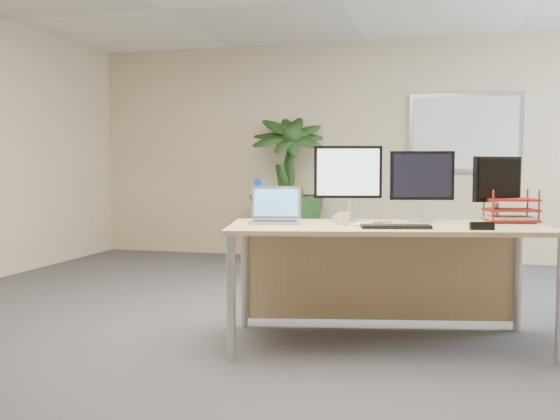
% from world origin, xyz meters
% --- Properties ---
extents(floor, '(8.00, 8.00, 0.00)m').
position_xyz_m(floor, '(0.00, 0.00, 0.00)').
color(floor, '#414045').
rests_on(floor, ground).
extents(back_wall, '(7.00, 0.04, 2.70)m').
position_xyz_m(back_wall, '(0.00, 4.00, 1.35)').
color(back_wall, beige).
rests_on(back_wall, floor).
extents(whiteboard, '(1.30, 0.04, 0.95)m').
position_xyz_m(whiteboard, '(1.20, 3.97, 1.55)').
color(whiteboard, '#B6B6BB').
rests_on(whiteboard, back_wall).
extents(desk, '(2.16, 1.24, 0.78)m').
position_xyz_m(desk, '(0.57, 0.37, 0.61)').
color(desk, tan).
rests_on(desk, floor).
extents(floor_plant, '(1.05, 1.05, 1.50)m').
position_xyz_m(floor_plant, '(-0.90, 3.64, 0.75)').
color(floor_plant, '#133514').
rests_on(floor_plant, floor).
extents(monitor_left, '(0.46, 0.21, 0.52)m').
position_xyz_m(monitor_left, '(0.30, 0.48, 1.08)').
color(monitor_left, '#BABABF').
rests_on(monitor_left, desk).
extents(monitor_right, '(0.43, 0.20, 0.48)m').
position_xyz_m(monitor_right, '(0.80, 0.57, 1.05)').
color(monitor_right, '#BABABF').
rests_on(monitor_right, desk).
extents(monitor_dark, '(0.33, 0.28, 0.44)m').
position_xyz_m(monitor_dark, '(1.30, 0.69, 1.03)').
color(monitor_dark, '#BABABF').
rests_on(monitor_dark, desk).
extents(laptop, '(0.39, 0.36, 0.24)m').
position_xyz_m(laptop, '(-0.14, 0.22, 0.84)').
color(laptop, '#BBBBBF').
rests_on(laptop, desk).
extents(keyboard, '(0.44, 0.22, 0.02)m').
position_xyz_m(keyboard, '(0.66, 0.05, 0.79)').
color(keyboard, black).
rests_on(keyboard, desk).
extents(coffee_mug, '(0.11, 0.07, 0.08)m').
position_xyz_m(coffee_mug, '(0.32, 0.16, 0.82)').
color(coffee_mug, white).
rests_on(coffee_mug, desk).
extents(spiral_notebook, '(0.27, 0.21, 0.01)m').
position_xyz_m(spiral_notebook, '(0.53, 0.19, 0.78)').
color(spiral_notebook, silver).
rests_on(spiral_notebook, desk).
extents(orange_pen, '(0.12, 0.10, 0.01)m').
position_xyz_m(orange_pen, '(0.56, 0.24, 0.80)').
color(orange_pen, '#CE4016').
rests_on(orange_pen, spiral_notebook).
extents(yellow_highlighter, '(0.13, 0.03, 0.02)m').
position_xyz_m(yellow_highlighter, '(0.76, 0.24, 0.79)').
color(yellow_highlighter, '#FFF21A').
rests_on(yellow_highlighter, desk).
extents(water_bottle, '(0.07, 0.07, 0.29)m').
position_xyz_m(water_bottle, '(-0.31, 0.39, 0.92)').
color(water_bottle, silver).
rests_on(water_bottle, desk).
extents(letter_tray, '(0.37, 0.31, 0.15)m').
position_xyz_m(letter_tray, '(1.38, 0.65, 0.85)').
color(letter_tray, maroon).
rests_on(letter_tray, desk).
extents(stapler, '(0.15, 0.07, 0.05)m').
position_xyz_m(stapler, '(1.16, 0.07, 0.80)').
color(stapler, black).
rests_on(stapler, desk).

